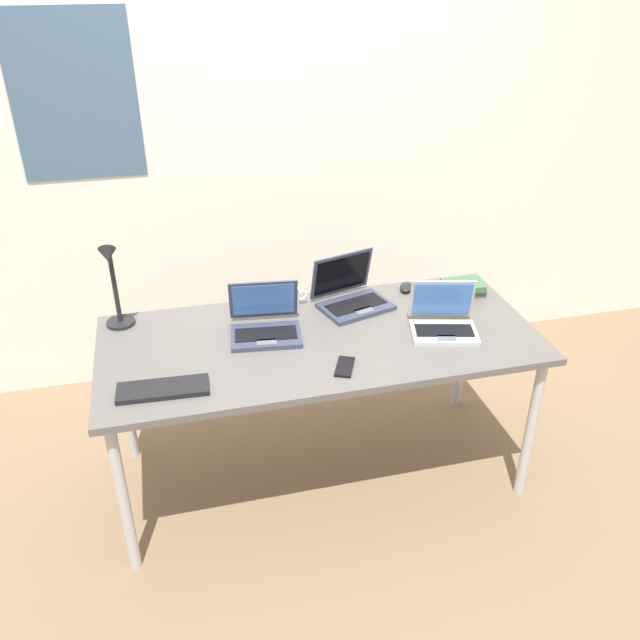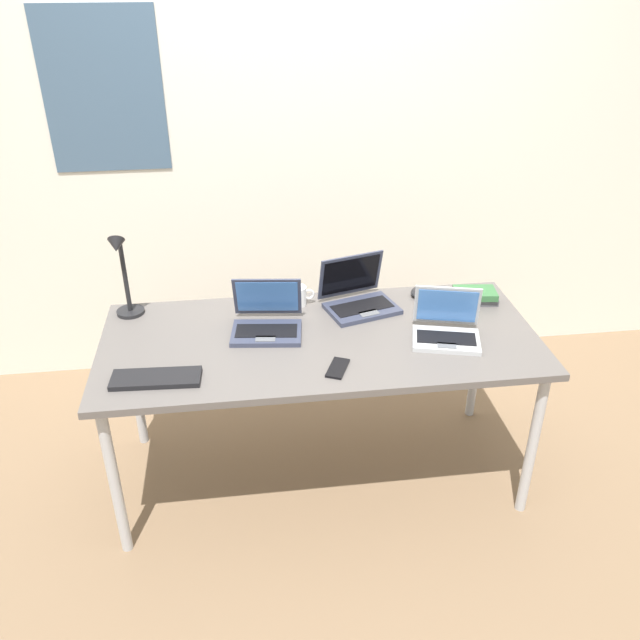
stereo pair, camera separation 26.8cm
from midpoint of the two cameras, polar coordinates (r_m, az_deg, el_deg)
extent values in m
plane|color=#7A6047|center=(3.17, -2.49, -13.10)|extent=(12.00, 12.00, 0.00)
cube|color=silver|center=(3.52, -6.80, 15.48)|extent=(6.00, 0.12, 2.60)
cube|color=#3F5972|center=(3.41, -22.77, 17.38)|extent=(0.56, 0.01, 0.76)
cube|color=#595451|center=(2.73, -2.81, -1.82)|extent=(1.80, 0.80, 0.03)
cylinder|color=#B2B5BA|center=(2.68, -19.53, -14.54)|extent=(0.04, 0.04, 0.71)
cylinder|color=#B2B5BA|center=(2.94, 15.27, -9.21)|extent=(0.04, 0.04, 0.71)
cylinder|color=#B2B5BA|center=(3.20, -18.89, -6.21)|extent=(0.04, 0.04, 0.71)
cylinder|color=#B2B5BA|center=(3.43, 10.06, -2.43)|extent=(0.04, 0.04, 0.71)
cylinder|color=black|center=(2.97, -19.36, -0.28)|extent=(0.12, 0.12, 0.02)
cylinder|color=black|center=(2.89, -19.94, 2.78)|extent=(0.02, 0.02, 0.34)
cylinder|color=black|center=(2.79, -20.57, 5.54)|extent=(0.01, 0.08, 0.01)
cone|color=black|center=(2.75, -20.63, 5.22)|extent=(0.07, 0.09, 0.09)
cube|color=#B7BABC|center=(2.75, 7.97, -1.19)|extent=(0.31, 0.25, 0.02)
cube|color=black|center=(2.75, 7.99, -0.98)|extent=(0.26, 0.16, 0.00)
cube|color=#595B60|center=(2.69, 8.13, -1.63)|extent=(0.08, 0.06, 0.00)
cube|color=#B7BABC|center=(2.80, 7.86, 1.74)|extent=(0.27, 0.11, 0.18)
cube|color=#3F72BF|center=(2.79, 7.87, 1.71)|extent=(0.24, 0.09, 0.15)
cube|color=#33384C|center=(2.72, -7.51, -1.49)|extent=(0.31, 0.23, 0.02)
cube|color=black|center=(2.72, -7.52, -1.28)|extent=(0.26, 0.14, 0.00)
cube|color=#595B60|center=(2.66, -7.51, -1.98)|extent=(0.09, 0.05, 0.00)
cube|color=#33384C|center=(2.79, -7.67, 1.71)|extent=(0.29, 0.10, 0.19)
cube|color=#3F72BF|center=(2.78, -7.67, 1.68)|extent=(0.26, 0.08, 0.16)
cube|color=#33384C|center=(2.93, 0.50, 1.10)|extent=(0.35, 0.28, 0.02)
cube|color=black|center=(2.92, 0.50, 1.30)|extent=(0.29, 0.18, 0.00)
cube|color=#595B60|center=(2.87, 1.19, 0.75)|extent=(0.09, 0.07, 0.00)
cube|color=#33384C|center=(2.97, -0.72, 3.98)|extent=(0.30, 0.13, 0.20)
cube|color=black|center=(2.97, -0.66, 3.96)|extent=(0.27, 0.11, 0.17)
cube|color=black|center=(2.49, -16.47, -5.85)|extent=(0.34, 0.14, 0.02)
ellipsoid|color=black|center=(3.09, 5.00, 2.78)|extent=(0.09, 0.11, 0.03)
cube|color=black|center=(2.52, -0.89, -4.16)|extent=(0.11, 0.15, 0.01)
cube|color=#4C4C51|center=(3.10, 10.00, 2.47)|extent=(0.18, 0.13, 0.03)
cube|color=#336638|center=(3.08, 9.86, 2.91)|extent=(0.20, 0.14, 0.03)
cylinder|color=white|center=(2.94, -5.16, 1.91)|extent=(0.08, 0.08, 0.09)
torus|color=white|center=(2.95, -4.21, 2.10)|extent=(0.05, 0.01, 0.05)
camera|label=1|loc=(0.13, -92.86, -1.62)|focal=36.97mm
camera|label=2|loc=(0.13, 87.14, 1.62)|focal=36.97mm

